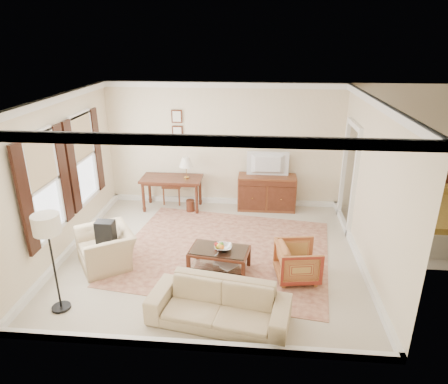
# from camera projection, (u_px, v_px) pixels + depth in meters

# --- Properties ---
(room_shell) EXTENTS (5.51, 5.01, 2.91)m
(room_shell) POSITION_uv_depth(u_px,v_px,m) (211.00, 125.00, 6.66)
(room_shell) COLOR beige
(room_shell) RESTS_ON ground
(annex_bedroom) EXTENTS (3.00, 2.70, 2.90)m
(annex_bedroom) POSITION_uv_depth(u_px,v_px,m) (437.00, 220.00, 8.14)
(annex_bedroom) COLOR beige
(annex_bedroom) RESTS_ON ground
(window_front) EXTENTS (0.12, 1.56, 1.80)m
(window_front) POSITION_uv_depth(u_px,v_px,m) (44.00, 186.00, 6.57)
(window_front) COLOR #CCB284
(window_front) RESTS_ON room_shell
(window_rear) EXTENTS (0.12, 1.56, 1.80)m
(window_rear) POSITION_uv_depth(u_px,v_px,m) (84.00, 158.00, 8.05)
(window_rear) COLOR #CCB284
(window_rear) RESTS_ON room_shell
(doorway) EXTENTS (0.10, 1.12, 2.25)m
(doorway) POSITION_uv_depth(u_px,v_px,m) (348.00, 178.00, 8.34)
(doorway) COLOR white
(doorway) RESTS_ON room_shell
(rug) EXTENTS (4.29, 3.82, 0.01)m
(rug) POSITION_uv_depth(u_px,v_px,m) (224.00, 251.00, 7.66)
(rug) COLOR maroon
(rug) RESTS_ON room_shell
(writing_desk) EXTENTS (1.41, 0.70, 0.77)m
(writing_desk) POSITION_uv_depth(u_px,v_px,m) (172.00, 182.00, 9.32)
(writing_desk) COLOR #522617
(writing_desk) RESTS_ON room_shell
(desk_chair) EXTENTS (0.52, 0.52, 1.05)m
(desk_chair) POSITION_uv_depth(u_px,v_px,m) (172.00, 182.00, 9.70)
(desk_chair) COLOR brown
(desk_chair) RESTS_ON room_shell
(desk_lamp) EXTENTS (0.32, 0.32, 0.50)m
(desk_lamp) POSITION_uv_depth(u_px,v_px,m) (186.00, 168.00, 9.16)
(desk_lamp) COLOR silver
(desk_lamp) RESTS_ON writing_desk
(framed_prints) EXTENTS (0.25, 0.04, 0.68)m
(framed_prints) POSITION_uv_depth(u_px,v_px,m) (177.00, 124.00, 9.23)
(framed_prints) COLOR #522617
(framed_prints) RESTS_ON room_shell
(sideboard) EXTENTS (1.34, 0.52, 0.83)m
(sideboard) POSITION_uv_depth(u_px,v_px,m) (267.00, 192.00, 9.38)
(sideboard) COLOR brown
(sideboard) RESTS_ON room_shell
(tv) EXTENTS (0.92, 0.53, 0.12)m
(tv) POSITION_uv_depth(u_px,v_px,m) (268.00, 157.00, 9.04)
(tv) COLOR black
(tv) RESTS_ON sideboard
(coffee_table) EXTENTS (1.09, 0.74, 0.43)m
(coffee_table) POSITION_uv_depth(u_px,v_px,m) (219.00, 254.00, 6.92)
(coffee_table) COLOR #522617
(coffee_table) RESTS_ON room_shell
(fruit_bowl) EXTENTS (0.42, 0.42, 0.10)m
(fruit_bowl) POSITION_uv_depth(u_px,v_px,m) (223.00, 247.00, 6.84)
(fruit_bowl) COLOR silver
(fruit_bowl) RESTS_ON coffee_table
(book_a) EXTENTS (0.28, 0.12, 0.38)m
(book_a) POSITION_uv_depth(u_px,v_px,m) (216.00, 260.00, 7.04)
(book_a) COLOR brown
(book_a) RESTS_ON coffee_table
(book_b) EXTENTS (0.23, 0.21, 0.38)m
(book_b) POSITION_uv_depth(u_px,v_px,m) (225.00, 264.00, 6.94)
(book_b) COLOR brown
(book_b) RESTS_ON coffee_table
(striped_armchair) EXTENTS (0.74, 0.78, 0.71)m
(striped_armchair) POSITION_uv_depth(u_px,v_px,m) (298.00, 260.00, 6.69)
(striped_armchair) COLOR maroon
(striped_armchair) RESTS_ON room_shell
(club_armchair) EXTENTS (1.11, 1.20, 0.88)m
(club_armchair) POSITION_uv_depth(u_px,v_px,m) (105.00, 242.00, 7.08)
(club_armchair) COLOR tan
(club_armchair) RESTS_ON room_shell
(backpack) EXTENTS (0.37, 0.39, 0.40)m
(backpack) POSITION_uv_depth(u_px,v_px,m) (105.00, 229.00, 7.02)
(backpack) COLOR black
(backpack) RESTS_ON club_armchair
(sofa) EXTENTS (2.08, 0.93, 0.78)m
(sofa) POSITION_uv_depth(u_px,v_px,m) (219.00, 299.00, 5.65)
(sofa) COLOR tan
(sofa) RESTS_ON room_shell
(floor_lamp) EXTENTS (0.39, 0.39, 1.57)m
(floor_lamp) POSITION_uv_depth(u_px,v_px,m) (48.00, 231.00, 5.58)
(floor_lamp) COLOR black
(floor_lamp) RESTS_ON room_shell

